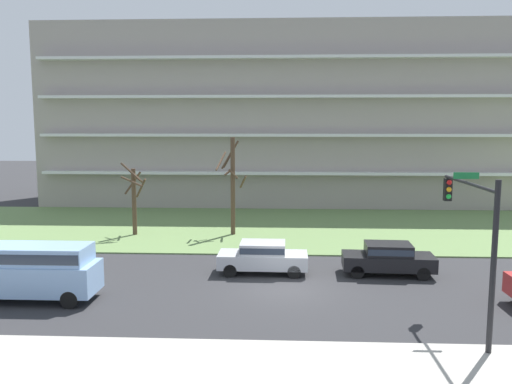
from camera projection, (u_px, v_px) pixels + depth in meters
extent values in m
plane|color=#2D2D30|center=(285.00, 289.00, 23.55)|extent=(160.00, 160.00, 0.00)
cube|color=#ADA89E|center=(288.00, 371.00, 15.61)|extent=(80.00, 4.00, 0.15)
cube|color=#66844C|center=(284.00, 227.00, 37.41)|extent=(80.00, 16.00, 0.08)
cube|color=#9E938C|center=(284.00, 117.00, 49.95)|extent=(43.25, 11.40, 16.05)
cube|color=silver|center=(284.00, 173.00, 44.48)|extent=(41.52, 0.90, 0.24)
cube|color=silver|center=(284.00, 135.00, 44.07)|extent=(41.52, 0.90, 0.24)
cube|color=silver|center=(284.00, 96.00, 43.65)|extent=(41.52, 0.90, 0.24)
cube|color=silver|center=(285.00, 57.00, 43.24)|extent=(41.52, 0.90, 0.24)
cylinder|color=#4C3828|center=(134.00, 202.00, 34.54)|extent=(0.29, 0.29, 4.46)
cylinder|color=#4C3828|center=(132.00, 182.00, 33.71)|extent=(1.37, 0.25, 0.73)
cylinder|color=#4C3828|center=(133.00, 183.00, 34.87)|extent=(1.12, 0.54, 1.52)
cylinder|color=#4C3828|center=(131.00, 172.00, 33.67)|extent=(1.32, 0.16, 1.22)
cylinder|color=#4C3828|center=(138.00, 178.00, 34.13)|extent=(0.52, 0.82, 0.72)
cylinder|color=#4C3828|center=(141.00, 188.00, 34.80)|extent=(0.96, 0.93, 1.36)
cylinder|color=#4C3828|center=(233.00, 187.00, 34.51)|extent=(0.30, 0.30, 6.50)
cylinder|color=#4C3828|center=(229.00, 172.00, 34.65)|extent=(0.65, 0.66, 0.51)
cylinder|color=#4C3828|center=(243.00, 182.00, 34.66)|extent=(0.60, 1.44, 0.99)
cylinder|color=#4C3828|center=(228.00, 158.00, 34.66)|extent=(0.94, 0.83, 1.47)
cylinder|color=#4C3828|center=(233.00, 174.00, 34.12)|extent=(0.67, 0.25, 0.68)
cylinder|color=#4C3828|center=(221.00, 161.00, 34.54)|extent=(0.58, 1.71, 1.18)
cylinder|color=#4C3828|center=(231.00, 154.00, 34.71)|extent=(1.09, 0.49, 1.80)
cube|color=#B7BABF|center=(263.00, 260.00, 25.99)|extent=(4.43, 1.86, 0.70)
cube|color=#B7BABF|center=(263.00, 248.00, 25.91)|extent=(2.22, 1.69, 0.55)
cube|color=#2D3847|center=(263.00, 248.00, 25.91)|extent=(2.18, 1.72, 0.30)
cylinder|color=black|center=(230.00, 271.00, 25.35)|extent=(0.64, 0.23, 0.64)
cylinder|color=black|center=(234.00, 262.00, 26.91)|extent=(0.64, 0.23, 0.64)
cylinder|color=black|center=(294.00, 272.00, 25.16)|extent=(0.64, 0.23, 0.64)
cylinder|color=black|center=(294.00, 263.00, 26.72)|extent=(0.64, 0.23, 0.64)
cube|color=#8CB2E0|center=(35.00, 278.00, 21.94)|extent=(5.20, 2.01, 1.25)
cube|color=#8CB2E0|center=(33.00, 254.00, 21.81)|extent=(4.60, 1.84, 0.75)
cube|color=#2D3847|center=(33.00, 254.00, 21.81)|extent=(4.51, 1.88, 0.41)
cylinder|color=black|center=(86.00, 286.00, 22.81)|extent=(0.72, 0.22, 0.72)
cylinder|color=black|center=(70.00, 300.00, 21.05)|extent=(0.72, 0.22, 0.72)
cylinder|color=black|center=(4.00, 285.00, 22.99)|extent=(0.72, 0.22, 0.72)
cube|color=black|center=(388.00, 261.00, 25.70)|extent=(4.48, 2.01, 0.70)
cube|color=black|center=(388.00, 249.00, 25.62)|extent=(2.28, 1.76, 0.55)
cube|color=#2D3847|center=(388.00, 249.00, 25.62)|extent=(2.24, 1.80, 0.30)
cylinder|color=black|center=(357.00, 272.00, 25.11)|extent=(0.65, 0.25, 0.64)
cylinder|color=black|center=(354.00, 263.00, 26.67)|extent=(0.65, 0.25, 0.64)
cylinder|color=black|center=(423.00, 274.00, 24.82)|extent=(0.65, 0.25, 0.64)
cylinder|color=black|center=(416.00, 265.00, 26.38)|extent=(0.65, 0.25, 0.64)
cylinder|color=black|center=(493.00, 270.00, 16.34)|extent=(0.18, 0.18, 5.67)
cylinder|color=black|center=(468.00, 183.00, 18.55)|extent=(0.12, 5.09, 0.12)
cube|color=black|center=(448.00, 190.00, 20.84)|extent=(0.28, 0.28, 0.90)
sphere|color=red|center=(449.00, 182.00, 20.65)|extent=(0.20, 0.20, 0.20)
sphere|color=#F2A519|center=(449.00, 189.00, 20.69)|extent=(0.20, 0.20, 0.20)
sphere|color=green|center=(449.00, 197.00, 20.72)|extent=(0.20, 0.20, 0.20)
cube|color=#197238|center=(466.00, 176.00, 18.77)|extent=(0.90, 0.04, 0.24)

